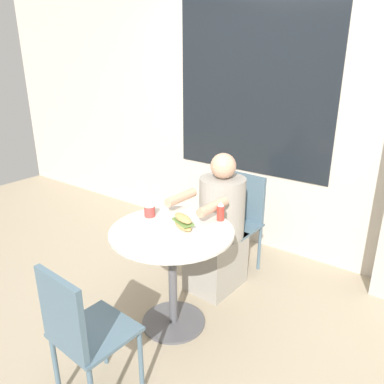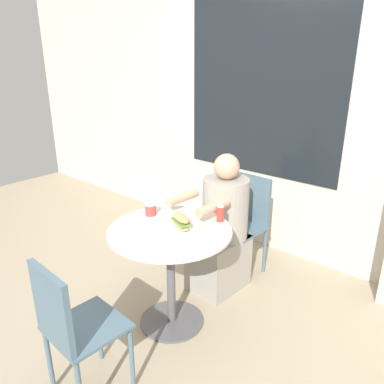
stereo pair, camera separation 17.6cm
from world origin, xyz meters
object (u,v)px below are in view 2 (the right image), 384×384
object	(u,v)px
drink_cup	(150,209)
condiment_bottle	(220,212)
sandwich_on_plate	(181,223)
cafe_table	(170,255)
diner_chair	(246,216)
empty_chair_across	(70,323)
seated_diner	(221,233)

from	to	relation	value
drink_cup	condiment_bottle	world-z (taller)	condiment_bottle
sandwich_on_plate	drink_cup	world-z (taller)	sandwich_on_plate
sandwich_on_plate	drink_cup	size ratio (longest dim) A/B	2.54
cafe_table	drink_cup	bearing A→B (deg)	163.26
diner_chair	empty_chair_across	world-z (taller)	same
cafe_table	drink_cup	distance (m)	0.37
cafe_table	diner_chair	size ratio (longest dim) A/B	0.96
diner_chair	seated_diner	distance (m)	0.35
seated_diner	condiment_bottle	xyz separation A→B (m)	(0.19, -0.29, 0.33)
empty_chair_across	condiment_bottle	size ratio (longest dim) A/B	6.25
diner_chair	seated_diner	world-z (taller)	seated_diner
cafe_table	sandwich_on_plate	xyz separation A→B (m)	(0.06, 0.05, 0.24)
cafe_table	seated_diner	xyz separation A→B (m)	(-0.01, 0.61, -0.07)
drink_cup	empty_chair_across	bearing A→B (deg)	-70.74
sandwich_on_plate	drink_cup	xyz separation A→B (m)	(-0.33, 0.03, 0.00)
cafe_table	condiment_bottle	xyz separation A→B (m)	(0.18, 0.32, 0.26)
cafe_table	condiment_bottle	world-z (taller)	condiment_bottle
sandwich_on_plate	condiment_bottle	size ratio (longest dim) A/B	1.63
seated_diner	sandwich_on_plate	bearing A→B (deg)	100.24
diner_chair	empty_chair_across	bearing A→B (deg)	94.64
sandwich_on_plate	drink_cup	distance (m)	0.33
cafe_table	sandwich_on_plate	world-z (taller)	sandwich_on_plate
seated_diner	empty_chair_across	distance (m)	1.42
seated_diner	drink_cup	size ratio (longest dim) A/B	12.75
drink_cup	condiment_bottle	size ratio (longest dim) A/B	0.64
sandwich_on_plate	drink_cup	bearing A→B (deg)	174.34
cafe_table	empty_chair_across	distance (m)	0.81
cafe_table	seated_diner	size ratio (longest dim) A/B	0.73
empty_chair_across	sandwich_on_plate	distance (m)	0.90
empty_chair_across	drink_cup	world-z (taller)	empty_chair_across
sandwich_on_plate	diner_chair	bearing A→B (deg)	94.00
seated_diner	condiment_bottle	bearing A→B (deg)	126.54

